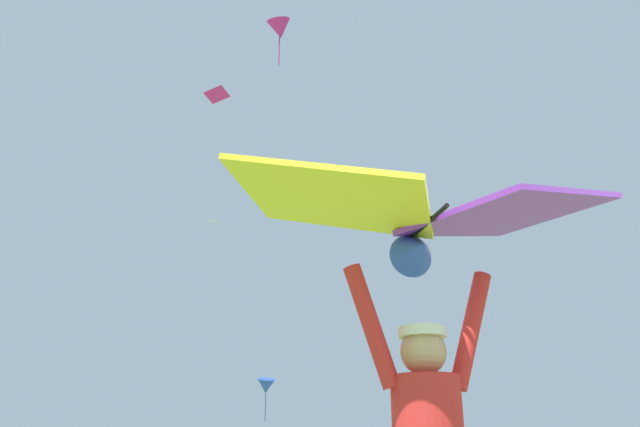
% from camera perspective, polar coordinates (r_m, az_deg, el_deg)
% --- Properties ---
extents(held_stunt_kite, '(2.09, 1.32, 0.43)m').
position_cam_1_polar(held_stunt_kite, '(3.29, 9.34, -0.22)').
color(held_stunt_kite, black).
extents(distant_kite_magenta_high_left, '(1.53, 1.56, 2.51)m').
position_cam_1_polar(distant_kite_magenta_high_left, '(28.48, -3.71, 16.47)').
color(distant_kite_magenta_high_left, '#DB2393').
extents(distant_kite_blue_mid_right, '(1.21, 1.32, 2.19)m').
position_cam_1_polar(distant_kite_blue_mid_right, '(32.77, -4.97, -15.46)').
color(distant_kite_blue_mid_right, blue).
extents(distant_kite_white_high_right, '(0.67, 0.65, 0.30)m').
position_cam_1_polar(distant_kite_white_high_right, '(34.36, -9.68, -0.65)').
color(distant_kite_white_high_right, white).
extents(distant_kite_magenta_low_right, '(0.87, 0.86, 0.38)m').
position_cam_1_polar(distant_kite_magenta_low_right, '(26.93, -9.44, 10.73)').
color(distant_kite_magenta_low_right, '#DB2393').
extents(marker_flag, '(0.30, 0.24, 1.87)m').
position_cam_1_polar(marker_flag, '(11.05, 11.27, -17.56)').
color(marker_flag, silver).
rests_on(marker_flag, ground).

